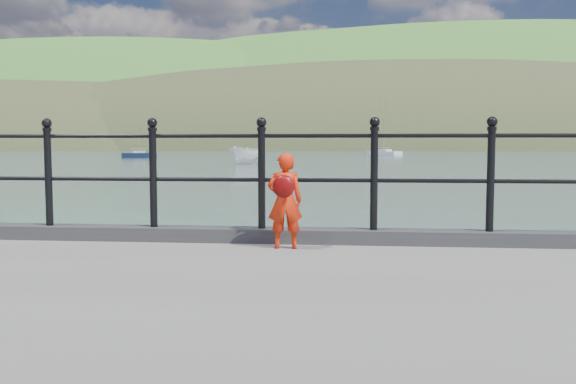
# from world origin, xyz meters

# --- Properties ---
(ground) EXTENTS (600.00, 600.00, 0.00)m
(ground) POSITION_xyz_m (0.00, 0.00, 0.00)
(ground) COLOR #2D4251
(ground) RESTS_ON ground
(kerb) EXTENTS (60.00, 0.30, 0.15)m
(kerb) POSITION_xyz_m (0.00, -0.15, 1.07)
(kerb) COLOR #28282B
(kerb) RESTS_ON quay
(railing) EXTENTS (18.11, 0.11, 1.20)m
(railing) POSITION_xyz_m (0.00, -0.15, 1.82)
(railing) COLOR black
(railing) RESTS_ON kerb
(far_shore) EXTENTS (830.00, 200.00, 156.00)m
(far_shore) POSITION_xyz_m (38.34, 239.41, -22.57)
(far_shore) COLOR #333A21
(far_shore) RESTS_ON ground
(child) EXTENTS (0.39, 0.33, 0.97)m
(child) POSITION_xyz_m (0.89, -0.53, 1.50)
(child) COLOR red
(child) RESTS_ON quay
(launch_white) EXTENTS (3.38, 4.87, 1.76)m
(launch_white) POSITION_xyz_m (-8.23, 51.46, 0.88)
(launch_white) COLOR white
(launch_white) RESTS_ON ground
(sailboat_left) EXTENTS (4.95, 3.11, 6.94)m
(sailboat_left) POSITION_xyz_m (-27.21, 75.38, 0.34)
(sailboat_left) COLOR black
(sailboat_left) RESTS_ON ground
(sailboat_deep) EXTENTS (6.01, 6.51, 10.00)m
(sailboat_deep) POSITION_xyz_m (7.67, 97.94, 0.34)
(sailboat_deep) COLOR white
(sailboat_deep) RESTS_ON ground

